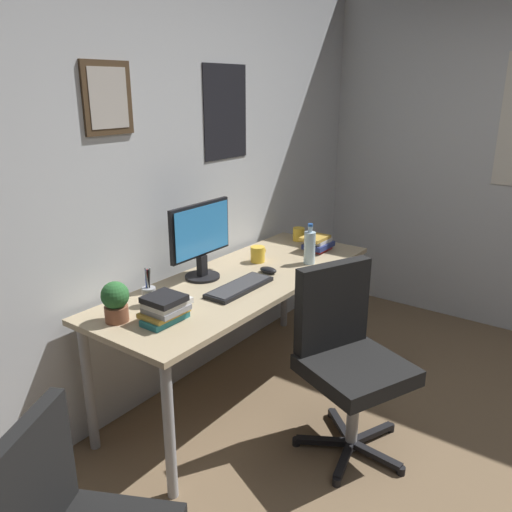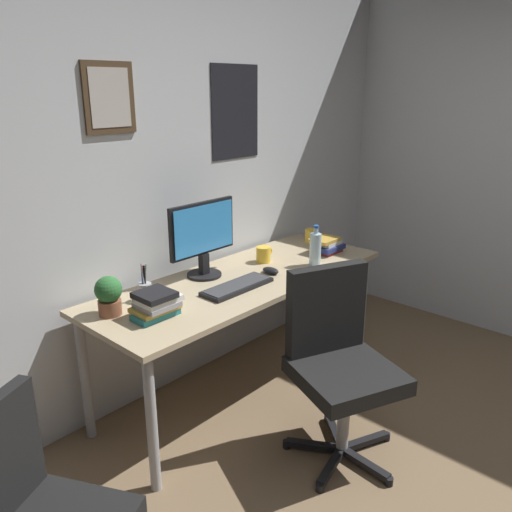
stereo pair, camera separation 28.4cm
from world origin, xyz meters
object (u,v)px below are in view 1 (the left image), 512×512
object	(u,v)px
potted_plant	(115,300)
book_stack_left	(318,243)
computer_mouse	(268,270)
water_bottle	(310,247)
book_stack_right	(165,308)
keyboard	(240,287)
pen_cup	(149,295)
office_chair	(346,351)
coffee_mug_near	(258,254)
coffee_mug_far	(299,234)
monitor	(201,238)

from	to	relation	value
potted_plant	book_stack_left	distance (m)	1.52
computer_mouse	water_bottle	distance (m)	0.32
potted_plant	book_stack_right	bearing A→B (deg)	-53.49
keyboard	water_bottle	bearing A→B (deg)	-7.94
computer_mouse	book_stack_right	size ratio (longest dim) A/B	0.48
pen_cup	book_stack_left	size ratio (longest dim) A/B	0.93
office_chair	keyboard	world-z (taller)	office_chair
office_chair	book_stack_right	bearing A→B (deg)	131.62
office_chair	pen_cup	world-z (taller)	office_chair
office_chair	book_stack_right	distance (m)	0.91
office_chair	water_bottle	bearing A→B (deg)	45.26
computer_mouse	pen_cup	size ratio (longest dim) A/B	0.55
water_bottle	coffee_mug_near	world-z (taller)	water_bottle
computer_mouse	coffee_mug_far	bearing A→B (deg)	17.28
coffee_mug_far	book_stack_left	distance (m)	0.26
water_bottle	coffee_mug_far	bearing A→B (deg)	39.20
keyboard	office_chair	bearing A→B (deg)	-84.05
water_bottle	pen_cup	xyz separation A→B (m)	(-1.03, 0.31, -0.05)
book_stack_right	keyboard	bearing A→B (deg)	-3.74
monitor	potted_plant	bearing A→B (deg)	-174.48
monitor	book_stack_right	distance (m)	0.61
office_chair	monitor	world-z (taller)	monitor
keyboard	potted_plant	world-z (taller)	potted_plant
coffee_mug_far	pen_cup	size ratio (longest dim) A/B	0.60
monitor	potted_plant	distance (m)	0.68
coffee_mug_far	potted_plant	distance (m)	1.63
book_stack_left	coffee_mug_near	bearing A→B (deg)	156.74
monitor	water_bottle	xyz separation A→B (m)	(0.58, -0.37, -0.13)
potted_plant	coffee_mug_near	bearing A→B (deg)	-1.43
book_stack_right	computer_mouse	bearing A→B (deg)	-0.91
keyboard	book_stack_left	xyz separation A→B (m)	(0.86, 0.01, 0.04)
coffee_mug_far	keyboard	bearing A→B (deg)	-166.66
monitor	book_stack_left	xyz separation A→B (m)	(0.84, -0.27, -0.19)
office_chair	book_stack_right	size ratio (longest dim) A/B	4.18
office_chair	computer_mouse	size ratio (longest dim) A/B	8.64
book_stack_left	potted_plant	bearing A→B (deg)	172.07
computer_mouse	coffee_mug_far	world-z (taller)	coffee_mug_far
monitor	computer_mouse	world-z (taller)	monitor
water_bottle	book_stack_left	distance (m)	0.28
office_chair	book_stack_left	size ratio (longest dim) A/B	4.44
monitor	book_stack_left	world-z (taller)	monitor
coffee_mug_near	pen_cup	bearing A→B (deg)	177.36
potted_plant	pen_cup	bearing A→B (deg)	3.46
office_chair	book_stack_left	xyz separation A→B (m)	(0.79, 0.63, 0.25)
keyboard	computer_mouse	xyz separation A→B (m)	(0.30, 0.02, 0.01)
office_chair	keyboard	xyz separation A→B (m)	(-0.06, 0.62, 0.21)
office_chair	computer_mouse	xyz separation A→B (m)	(0.24, 0.64, 0.22)
potted_plant	book_stack_left	bearing A→B (deg)	-7.93
monitor	water_bottle	distance (m)	0.70
computer_mouse	coffee_mug_near	world-z (taller)	coffee_mug_near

